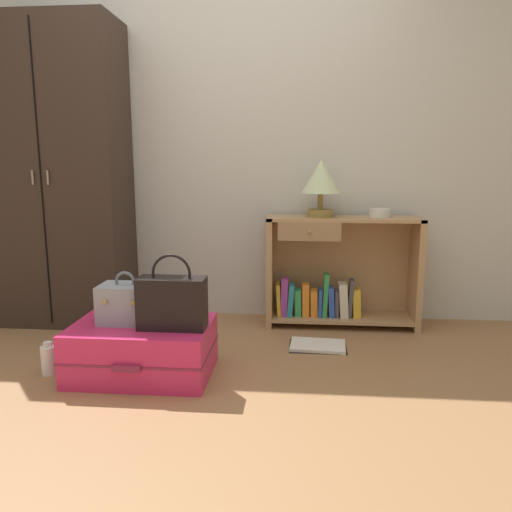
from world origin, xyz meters
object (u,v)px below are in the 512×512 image
(wardrobe, at_px, (58,177))
(handbag, at_px, (172,302))
(suitcase_large, at_px, (143,349))
(bowl, at_px, (380,213))
(bottle, at_px, (49,359))
(bookshelf, at_px, (336,274))
(table_lamp, at_px, (321,180))
(train_case, at_px, (126,303))
(open_book_on_floor, at_px, (318,346))

(wardrobe, xyz_separation_m, handbag, (1.01, -0.92, -0.60))
(handbag, bearing_deg, suitcase_large, 164.53)
(bowl, bearing_deg, bottle, -151.59)
(suitcase_large, bearing_deg, bottle, -174.99)
(wardrobe, xyz_separation_m, bookshelf, (1.89, 0.08, -0.66))
(bookshelf, bearing_deg, bowl, 1.50)
(table_lamp, bearing_deg, handbag, -128.22)
(wardrobe, bearing_deg, handbag, -42.25)
(train_case, bearing_deg, table_lamp, 41.02)
(suitcase_large, relative_size, bottle, 4.08)
(suitcase_large, distance_m, bottle, 0.50)
(table_lamp, height_order, handbag, table_lamp)
(table_lamp, distance_m, suitcase_large, 1.57)
(wardrobe, relative_size, bookshelf, 1.98)
(table_lamp, distance_m, bottle, 1.96)
(table_lamp, distance_m, handbag, 1.37)
(suitcase_large, height_order, open_book_on_floor, suitcase_large)
(bowl, bearing_deg, train_case, -147.10)
(table_lamp, relative_size, open_book_on_floor, 1.08)
(suitcase_large, xyz_separation_m, train_case, (-0.09, 0.03, 0.24))
(handbag, height_order, open_book_on_floor, handbag)
(bowl, distance_m, handbag, 1.58)
(table_lamp, relative_size, bowl, 2.68)
(table_lamp, bearing_deg, suitcase_large, -135.67)
(open_book_on_floor, bearing_deg, bowl, 49.11)
(train_case, distance_m, handbag, 0.28)
(bowl, xyz_separation_m, suitcase_large, (-1.34, -0.95, -0.64))
(bookshelf, bearing_deg, open_book_on_floor, -105.80)
(wardrobe, bearing_deg, train_case, -48.55)
(wardrobe, distance_m, bowl, 2.19)
(wardrobe, xyz_separation_m, bowl, (2.17, 0.08, -0.24))
(bookshelf, relative_size, handbag, 2.68)
(bowl, relative_size, open_book_on_floor, 0.40)
(wardrobe, height_order, open_book_on_floor, wardrobe)
(suitcase_large, bearing_deg, train_case, 163.51)
(wardrobe, xyz_separation_m, table_lamp, (1.78, 0.06, -0.02))
(suitcase_large, distance_m, open_book_on_floor, 1.06)
(open_book_on_floor, bearing_deg, train_case, -156.14)
(wardrobe, distance_m, table_lamp, 1.78)
(wardrobe, bearing_deg, table_lamp, 1.86)
(bookshelf, relative_size, suitcase_large, 1.41)
(bookshelf, xyz_separation_m, bottle, (-1.56, -0.99, -0.27))
(train_case, bearing_deg, bookshelf, 38.56)
(bottle, bearing_deg, open_book_on_floor, 20.02)
(table_lamp, height_order, bottle, table_lamp)
(bookshelf, xyz_separation_m, open_book_on_floor, (-0.13, -0.47, -0.34))
(table_lamp, relative_size, bottle, 2.12)
(bowl, bearing_deg, handbag, -139.32)
(bookshelf, distance_m, train_case, 1.47)
(table_lamp, distance_m, open_book_on_floor, 1.08)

